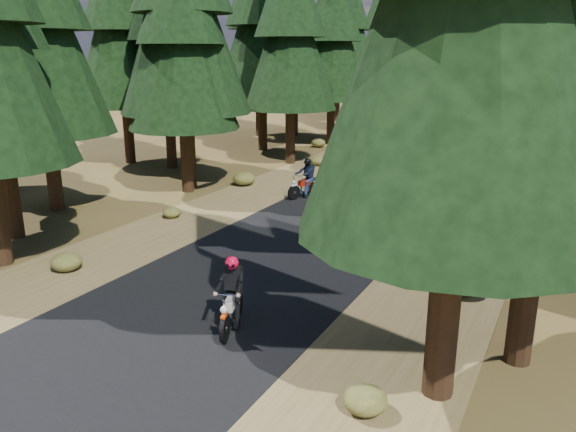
# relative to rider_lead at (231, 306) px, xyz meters

# --- Properties ---
(ground) EXTENTS (120.00, 120.00, 0.00)m
(ground) POSITION_rel_rider_lead_xyz_m (-1.20, 3.38, -0.54)
(ground) COLOR #433118
(ground) RESTS_ON ground
(road) EXTENTS (6.00, 100.00, 0.01)m
(road) POSITION_rel_rider_lead_xyz_m (-1.20, 8.38, -0.53)
(road) COLOR black
(road) RESTS_ON ground
(shoulder_l) EXTENTS (3.20, 100.00, 0.01)m
(shoulder_l) POSITION_rel_rider_lead_xyz_m (-5.80, 8.38, -0.53)
(shoulder_l) COLOR brown
(shoulder_l) RESTS_ON ground
(shoulder_r) EXTENTS (3.20, 100.00, 0.01)m
(shoulder_r) POSITION_rel_rider_lead_xyz_m (3.40, 8.38, -0.53)
(shoulder_r) COLOR brown
(shoulder_r) RESTS_ON ground
(pine_forest) EXTENTS (34.59, 55.08, 16.32)m
(pine_forest) POSITION_rel_rider_lead_xyz_m (-1.22, 24.43, 7.36)
(pine_forest) COLOR black
(pine_forest) RESTS_ON ground
(understory_shrubs) EXTENTS (15.37, 30.73, 0.62)m
(understory_shrubs) POSITION_rel_rider_lead_xyz_m (0.19, 10.72, -0.26)
(understory_shrubs) COLOR #474C1E
(understory_shrubs) RESTS_ON ground
(rider_lead) EXTENTS (1.10, 1.86, 1.59)m
(rider_lead) POSITION_rel_rider_lead_xyz_m (0.00, 0.00, 0.00)
(rider_lead) COLOR beige
(rider_lead) RESTS_ON road
(rider_follow) EXTENTS (1.13, 1.87, 1.60)m
(rider_follow) POSITION_rel_rider_lead_xyz_m (-3.60, 10.91, 0.00)
(rider_follow) COLOR maroon
(rider_follow) RESTS_ON road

